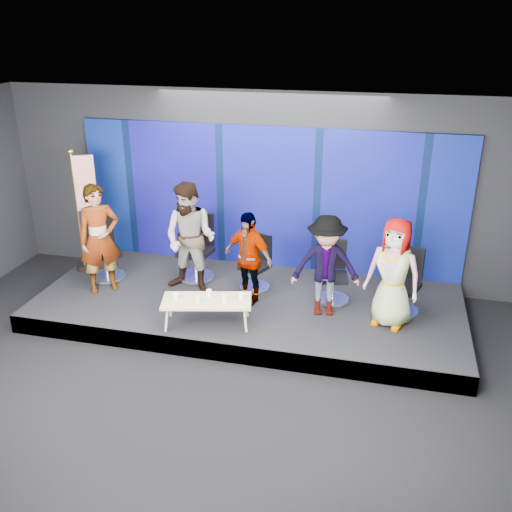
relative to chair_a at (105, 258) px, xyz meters
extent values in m
plane|color=black|center=(2.69, -2.70, -0.68)|extent=(10.00, 10.00, 0.00)
cube|color=black|center=(2.69, 1.30, 1.07)|extent=(10.00, 0.02, 3.50)
cube|color=black|center=(2.69, -2.70, 2.82)|extent=(10.00, 8.00, 0.02)
cube|color=black|center=(2.69, -0.20, -0.53)|extent=(7.00, 3.00, 0.30)
cube|color=navy|center=(2.69, 1.25, 0.92)|extent=(7.00, 0.08, 2.60)
cylinder|color=silver|center=(0.04, -0.05, -0.35)|extent=(0.91, 0.91, 0.06)
cylinder|color=silver|center=(0.04, -0.05, -0.10)|extent=(0.08, 0.08, 0.43)
cube|color=black|center=(0.04, -0.05, 0.12)|extent=(0.73, 0.73, 0.08)
cube|color=black|center=(-0.13, 0.15, 0.47)|extent=(0.40, 0.34, 0.59)
imported|color=black|center=(0.21, -0.46, 0.55)|extent=(0.81, 0.78, 1.86)
cylinder|color=silver|center=(1.59, 0.33, -0.35)|extent=(0.74, 0.74, 0.07)
cylinder|color=silver|center=(1.59, 0.33, -0.09)|extent=(0.08, 0.08, 0.44)
cube|color=black|center=(1.59, 0.33, 0.13)|extent=(0.59, 0.59, 0.08)
cube|color=black|center=(1.63, 0.59, 0.49)|extent=(0.48, 0.12, 0.60)
imported|color=black|center=(1.68, -0.11, 0.57)|extent=(1.00, 0.83, 1.89)
cylinder|color=silver|center=(2.71, 0.18, -0.35)|extent=(0.70, 0.70, 0.05)
cylinder|color=silver|center=(2.71, 0.18, -0.15)|extent=(0.06, 0.06, 0.36)
cube|color=black|center=(2.71, 0.18, 0.03)|extent=(0.56, 0.56, 0.06)
cube|color=black|center=(2.79, 0.38, 0.33)|extent=(0.38, 0.19, 0.49)
imported|color=black|center=(2.71, -0.27, 0.39)|extent=(0.98, 0.69, 1.54)
cylinder|color=silver|center=(4.06, 0.03, -0.35)|extent=(0.65, 0.65, 0.06)
cylinder|color=silver|center=(4.06, 0.03, -0.13)|extent=(0.07, 0.07, 0.38)
cube|color=black|center=(4.06, 0.03, 0.06)|extent=(0.52, 0.52, 0.07)
cube|color=black|center=(4.03, 0.25, 0.37)|extent=(0.42, 0.12, 0.52)
imported|color=black|center=(3.98, -0.41, 0.44)|extent=(1.14, 0.77, 1.63)
cylinder|color=silver|center=(5.16, -0.10, -0.35)|extent=(0.75, 0.75, 0.06)
cylinder|color=silver|center=(5.16, -0.10, -0.12)|extent=(0.07, 0.07, 0.39)
cube|color=black|center=(5.16, -0.10, 0.08)|extent=(0.60, 0.60, 0.07)
cube|color=black|center=(5.24, 0.12, 0.40)|extent=(0.43, 0.19, 0.54)
imported|color=black|center=(4.99, -0.52, 0.47)|extent=(0.96, 0.79, 1.70)
cube|color=tan|center=(2.30, -1.18, 0.01)|extent=(1.43, 0.86, 0.04)
cylinder|color=tan|center=(1.78, -1.53, -0.19)|extent=(0.04, 0.04, 0.37)
cylinder|color=tan|center=(1.68, -1.10, -0.19)|extent=(0.04, 0.04, 0.37)
cylinder|color=tan|center=(2.92, -1.26, -0.19)|extent=(0.04, 0.04, 0.37)
cylinder|color=tan|center=(2.82, -0.83, -0.19)|extent=(0.04, 0.04, 0.37)
cylinder|color=white|center=(1.84, -1.28, 0.09)|extent=(0.09, 0.09, 0.10)
cylinder|color=white|center=(2.19, -1.28, 0.08)|extent=(0.07, 0.07, 0.09)
cylinder|color=white|center=(2.29, -1.04, 0.08)|extent=(0.08, 0.08, 0.10)
cylinder|color=white|center=(2.59, -1.18, 0.09)|extent=(0.09, 0.09, 0.11)
cylinder|color=white|center=(2.80, -1.04, 0.09)|extent=(0.09, 0.09, 0.11)
cylinder|color=black|center=(-0.56, 0.22, -0.33)|extent=(0.30, 0.30, 0.09)
cylinder|color=gold|center=(-0.56, 0.22, 0.75)|extent=(0.04, 0.04, 2.07)
sphere|color=gold|center=(-0.56, 0.22, 1.83)|extent=(0.10, 0.10, 0.10)
cube|color=#A21F12|center=(-0.38, 0.28, 1.27)|extent=(0.35, 0.20, 0.99)
camera|label=1|loc=(4.84, -8.42, 4.00)|focal=40.00mm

